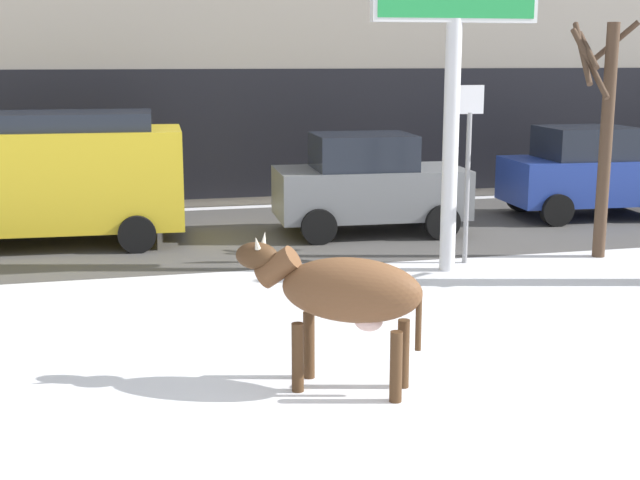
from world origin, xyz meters
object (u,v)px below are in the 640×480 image
street_sign (468,159)px  car_blue_hatchback (590,172)px  car_yellow_van (50,175)px  cow_brown (344,292)px  bare_tree_right_lot (603,125)px  car_grey_hatchback (368,184)px  pedestrian_near_billboard (103,173)px

street_sign → car_blue_hatchback: bearing=38.2°
car_yellow_van → cow_brown: bearing=-67.8°
car_blue_hatchback → bare_tree_right_lot: bearing=-118.9°
cow_brown → car_blue_hatchback: bearing=47.1°
car_grey_hatchback → pedestrian_near_billboard: size_ratio=2.07×
car_grey_hatchback → pedestrian_near_billboard: bearing=146.5°
car_grey_hatchback → bare_tree_right_lot: 4.35m
cow_brown → street_sign: (3.32, 4.77, 0.68)m
cow_brown → pedestrian_near_billboard: bearing=102.1°
car_blue_hatchback → pedestrian_near_billboard: size_ratio=2.07×
car_blue_hatchback → street_sign: bearing=-141.8°
car_grey_hatchback → car_blue_hatchback: same height
car_blue_hatchback → street_sign: 5.30m
cow_brown → bare_tree_right_lot: bare_tree_right_lot is taller
car_yellow_van → car_blue_hatchback: size_ratio=1.31×
car_yellow_van → street_sign: bearing=-25.1°
street_sign → cow_brown: bearing=-124.9°
street_sign → bare_tree_right_lot: bearing=-2.5°
car_yellow_van → pedestrian_near_billboard: bearing=72.8°
cow_brown → bare_tree_right_lot: 7.39m
car_grey_hatchback → street_sign: size_ratio=1.27×
street_sign → pedestrian_near_billboard: bearing=133.6°
pedestrian_near_billboard → bare_tree_right_lot: size_ratio=0.45×
car_blue_hatchback → pedestrian_near_billboard: car_blue_hatchback is taller
car_grey_hatchback → street_sign: (0.81, -2.71, 0.74)m
cow_brown → car_grey_hatchback: bearing=71.4°
car_grey_hatchback → car_yellow_van: bearing=176.7°
car_yellow_van → street_sign: size_ratio=1.67×
car_yellow_van → car_blue_hatchback: car_yellow_van is taller
car_yellow_van → bare_tree_right_lot: (8.78, -3.14, 0.93)m
car_blue_hatchback → pedestrian_near_billboard: 10.09m
cow_brown → bare_tree_right_lot: size_ratio=0.48×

